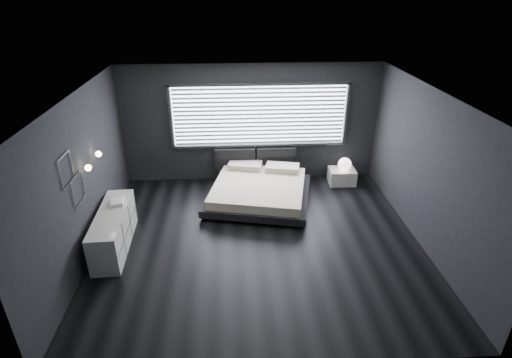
{
  "coord_description": "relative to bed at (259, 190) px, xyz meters",
  "views": [
    {
      "loc": [
        -0.45,
        -6.2,
        4.42
      ],
      "look_at": [
        0.0,
        0.85,
        0.9
      ],
      "focal_mm": 28.0,
      "sensor_mm": 36.0,
      "label": 1
    }
  ],
  "objects": [
    {
      "name": "wall_art_upper",
      "position": [
        -3.09,
        -2.14,
        1.59
      ],
      "size": [
        0.01,
        0.48,
        0.48
      ],
      "color": "#47474C",
      "rests_on": "ground"
    },
    {
      "name": "sconce_near",
      "position": [
        -3.0,
        -1.54,
        1.34
      ],
      "size": [
        0.18,
        0.11,
        0.11
      ],
      "color": "silver",
      "rests_on": "ground"
    },
    {
      "name": "window",
      "position": [
        0.08,
        1.11,
        1.35
      ],
      "size": [
        4.14,
        0.09,
        1.52
      ],
      "color": "white",
      "rests_on": "ground"
    },
    {
      "name": "orb_lamp",
      "position": [
        2.09,
        0.68,
        0.25
      ],
      "size": [
        0.31,
        0.31,
        0.31
      ],
      "primitive_type": "sphere",
      "color": "white",
      "rests_on": "nightstand"
    },
    {
      "name": "book_stack",
      "position": [
        -2.74,
        -1.2,
        0.48
      ],
      "size": [
        0.29,
        0.36,
        0.07
      ],
      "color": "white",
      "rests_on": "dresser"
    },
    {
      "name": "sconce_far",
      "position": [
        -3.0,
        -0.94,
        1.34
      ],
      "size": [
        0.18,
        0.11,
        0.11
      ],
      "color": "silver",
      "rests_on": "ground"
    },
    {
      "name": "headboard",
      "position": [
        -0.01,
        1.05,
        0.31
      ],
      "size": [
        1.96,
        0.16,
        0.52
      ],
      "color": "black",
      "rests_on": "ground"
    },
    {
      "name": "wall_art_lower",
      "position": [
        -3.09,
        -1.89,
        1.12
      ],
      "size": [
        0.01,
        0.48,
        0.48
      ],
      "color": "#47474C",
      "rests_on": "ground"
    },
    {
      "name": "dresser",
      "position": [
        -2.76,
        -1.55,
        0.09
      ],
      "size": [
        0.57,
        1.79,
        0.71
      ],
      "color": "silver",
      "rests_on": "ground"
    },
    {
      "name": "bed",
      "position": [
        0.0,
        0.0,
        0.0
      ],
      "size": [
        2.56,
        2.49,
        0.56
      ],
      "color": "black",
      "rests_on": "ground"
    },
    {
      "name": "room",
      "position": [
        -0.12,
        -1.59,
        1.14
      ],
      "size": [
        6.04,
        6.0,
        2.8
      ],
      "color": "black",
      "rests_on": "ground"
    },
    {
      "name": "nightstand",
      "position": [
        2.06,
        0.73,
        -0.08
      ],
      "size": [
        0.63,
        0.53,
        0.36
      ],
      "primitive_type": "cube",
      "rotation": [
        0.0,
        0.0,
        -0.03
      ],
      "color": "silver",
      "rests_on": "ground"
    }
  ]
}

